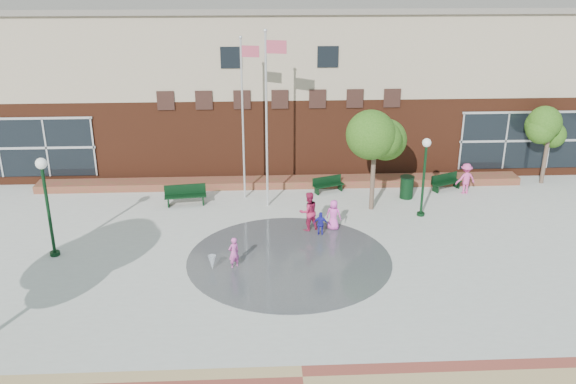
{
  "coord_description": "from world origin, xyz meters",
  "views": [
    {
      "loc": [
        -1.19,
        -19.32,
        11.65
      ],
      "look_at": [
        0.0,
        4.0,
        2.6
      ],
      "focal_mm": 38.0,
      "sensor_mm": 36.0,
      "label": 1
    }
  ],
  "objects_px": {
    "flagpole_right": "(267,112)",
    "child_splash": "(234,253)",
    "flagpole_left": "(243,112)",
    "trash_can": "(407,187)",
    "bench_left": "(186,199)"
  },
  "relations": [
    {
      "from": "bench_left",
      "to": "child_splash",
      "type": "relative_size",
      "value": 1.61
    },
    {
      "from": "flagpole_left",
      "to": "flagpole_right",
      "type": "distance_m",
      "value": 1.64
    },
    {
      "from": "bench_left",
      "to": "child_splash",
      "type": "height_order",
      "value": "child_splash"
    },
    {
      "from": "flagpole_left",
      "to": "flagpole_right",
      "type": "height_order",
      "value": "flagpole_right"
    },
    {
      "from": "flagpole_left",
      "to": "trash_can",
      "type": "xyz_separation_m",
      "value": [
        8.27,
        -0.43,
        -3.96
      ]
    },
    {
      "from": "trash_can",
      "to": "child_splash",
      "type": "xyz_separation_m",
      "value": [
        -8.62,
        -7.08,
        0.05
      ]
    },
    {
      "from": "bench_left",
      "to": "child_splash",
      "type": "distance_m",
      "value": 7.19
    },
    {
      "from": "flagpole_left",
      "to": "bench_left",
      "type": "bearing_deg",
      "value": -152.47
    },
    {
      "from": "flagpole_right",
      "to": "child_splash",
      "type": "distance_m",
      "value": 7.76
    },
    {
      "from": "flagpole_left",
      "to": "bench_left",
      "type": "height_order",
      "value": "flagpole_left"
    },
    {
      "from": "flagpole_left",
      "to": "flagpole_right",
      "type": "relative_size",
      "value": 0.95
    },
    {
      "from": "flagpole_right",
      "to": "flagpole_left",
      "type": "bearing_deg",
      "value": 149.76
    },
    {
      "from": "trash_can",
      "to": "child_splash",
      "type": "distance_m",
      "value": 11.16
    },
    {
      "from": "flagpole_right",
      "to": "trash_can",
      "type": "xyz_separation_m",
      "value": [
        7.11,
        0.71,
        -4.21
      ]
    },
    {
      "from": "flagpole_right",
      "to": "child_splash",
      "type": "xyz_separation_m",
      "value": [
        -1.51,
        -6.38,
        -4.16
      ]
    }
  ]
}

